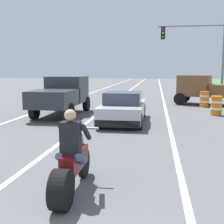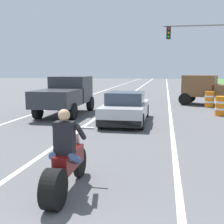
{
  "view_description": "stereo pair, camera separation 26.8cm",
  "coord_description": "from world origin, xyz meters",
  "px_view_note": "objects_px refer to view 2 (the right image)",
  "views": [
    {
      "loc": [
        1.23,
        -2.02,
        2.32
      ],
      "look_at": [
        -0.15,
        7.13,
        1.0
      ],
      "focal_mm": 47.2,
      "sensor_mm": 36.0,
      "label": 1
    },
    {
      "loc": [
        1.49,
        -1.97,
        2.32
      ],
      "look_at": [
        -0.15,
        7.13,
        1.0
      ],
      "focal_mm": 47.2,
      "sensor_mm": 36.0,
      "label": 2
    }
  ],
  "objects_px": {
    "traffic_light_mast_near": "(208,47)",
    "motorcycle_with_rider": "(65,164)",
    "sports_car_silver": "(126,108)",
    "construction_barrel_far": "(209,99)",
    "pickup_truck_right_shoulder_brown": "(214,89)",
    "construction_barrel_mid": "(221,106)",
    "pickup_truck_left_lane_dark_grey": "(66,94)"
  },
  "relations": [
    {
      "from": "traffic_light_mast_near",
      "to": "motorcycle_with_rider",
      "type": "bearing_deg",
      "value": -105.03
    },
    {
      "from": "sports_car_silver",
      "to": "construction_barrel_far",
      "type": "distance_m",
      "value": 7.71
    },
    {
      "from": "pickup_truck_right_shoulder_brown",
      "to": "traffic_light_mast_near",
      "type": "xyz_separation_m",
      "value": [
        -0.13,
        2.69,
        2.91
      ]
    },
    {
      "from": "motorcycle_with_rider",
      "to": "construction_barrel_far",
      "type": "height_order",
      "value": "motorcycle_with_rider"
    },
    {
      "from": "motorcycle_with_rider",
      "to": "construction_barrel_mid",
      "type": "relative_size",
      "value": 2.21
    },
    {
      "from": "pickup_truck_right_shoulder_brown",
      "to": "construction_barrel_mid",
      "type": "bearing_deg",
      "value": -94.62
    },
    {
      "from": "sports_car_silver",
      "to": "construction_barrel_mid",
      "type": "bearing_deg",
      "value": 31.38
    },
    {
      "from": "pickup_truck_left_lane_dark_grey",
      "to": "traffic_light_mast_near",
      "type": "bearing_deg",
      "value": 46.01
    },
    {
      "from": "pickup_truck_right_shoulder_brown",
      "to": "construction_barrel_mid",
      "type": "distance_m",
      "value": 4.86
    },
    {
      "from": "motorcycle_with_rider",
      "to": "pickup_truck_right_shoulder_brown",
      "type": "xyz_separation_m",
      "value": [
        5.01,
        15.47,
        0.51
      ]
    },
    {
      "from": "traffic_light_mast_near",
      "to": "construction_barrel_mid",
      "type": "height_order",
      "value": "traffic_light_mast_near"
    },
    {
      "from": "pickup_truck_left_lane_dark_grey",
      "to": "sports_car_silver",
      "type": "bearing_deg",
      "value": -27.56
    },
    {
      "from": "motorcycle_with_rider",
      "to": "sports_car_silver",
      "type": "xyz_separation_m",
      "value": [
        0.08,
        7.9,
        0.04
      ]
    },
    {
      "from": "construction_barrel_far",
      "to": "sports_car_silver",
      "type": "bearing_deg",
      "value": -125.5
    },
    {
      "from": "construction_barrel_far",
      "to": "traffic_light_mast_near",
      "type": "bearing_deg",
      "value": 85.47
    },
    {
      "from": "motorcycle_with_rider",
      "to": "construction_barrel_far",
      "type": "distance_m",
      "value": 14.89
    },
    {
      "from": "sports_car_silver",
      "to": "pickup_truck_right_shoulder_brown",
      "type": "distance_m",
      "value": 9.05
    },
    {
      "from": "construction_barrel_mid",
      "to": "pickup_truck_left_lane_dark_grey",
      "type": "bearing_deg",
      "value": -172.88
    },
    {
      "from": "sports_car_silver",
      "to": "construction_barrel_mid",
      "type": "xyz_separation_m",
      "value": [
        4.54,
        2.77,
        -0.13
      ]
    },
    {
      "from": "pickup_truck_left_lane_dark_grey",
      "to": "construction_barrel_mid",
      "type": "xyz_separation_m",
      "value": [
        7.94,
        0.99,
        -0.6
      ]
    },
    {
      "from": "traffic_light_mast_near",
      "to": "sports_car_silver",
      "type": "bearing_deg",
      "value": -115.02
    },
    {
      "from": "sports_car_silver",
      "to": "pickup_truck_left_lane_dark_grey",
      "type": "relative_size",
      "value": 0.9
    },
    {
      "from": "pickup_truck_right_shoulder_brown",
      "to": "construction_barrel_far",
      "type": "distance_m",
      "value": 1.5
    },
    {
      "from": "pickup_truck_left_lane_dark_grey",
      "to": "pickup_truck_right_shoulder_brown",
      "type": "height_order",
      "value": "same"
    },
    {
      "from": "motorcycle_with_rider",
      "to": "construction_barrel_far",
      "type": "relative_size",
      "value": 2.21
    },
    {
      "from": "motorcycle_with_rider",
      "to": "pickup_truck_left_lane_dark_grey",
      "type": "xyz_separation_m",
      "value": [
        -3.32,
        9.67,
        0.51
      ]
    },
    {
      "from": "pickup_truck_right_shoulder_brown",
      "to": "traffic_light_mast_near",
      "type": "distance_m",
      "value": 3.97
    },
    {
      "from": "motorcycle_with_rider",
      "to": "sports_car_silver",
      "type": "distance_m",
      "value": 7.9
    },
    {
      "from": "traffic_light_mast_near",
      "to": "construction_barrel_far",
      "type": "relative_size",
      "value": 6.0
    },
    {
      "from": "sports_car_silver",
      "to": "pickup_truck_right_shoulder_brown",
      "type": "bearing_deg",
      "value": 56.96
    },
    {
      "from": "construction_barrel_mid",
      "to": "pickup_truck_right_shoulder_brown",
      "type": "bearing_deg",
      "value": 85.38
    },
    {
      "from": "sports_car_silver",
      "to": "traffic_light_mast_near",
      "type": "xyz_separation_m",
      "value": [
        4.79,
        10.27,
        3.39
      ]
    }
  ]
}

